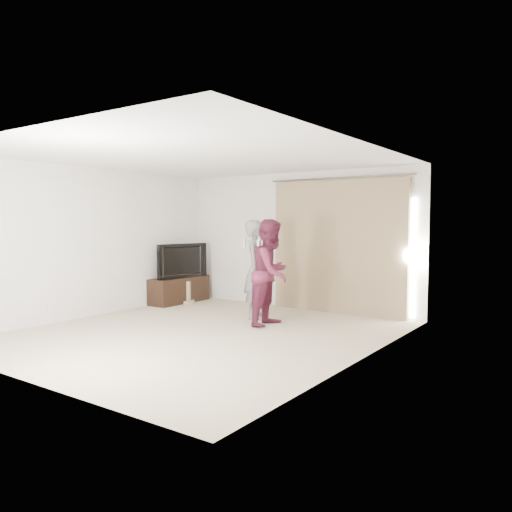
# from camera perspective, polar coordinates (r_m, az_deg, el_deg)

# --- Properties ---
(floor) EXTENTS (5.50, 5.50, 0.00)m
(floor) POSITION_cam_1_polar(r_m,az_deg,el_deg) (7.55, -6.12, -8.78)
(floor) COLOR #C5B394
(floor) RESTS_ON ground
(wall_back) EXTENTS (5.00, 0.04, 2.60)m
(wall_back) POSITION_cam_1_polar(r_m,az_deg,el_deg) (9.62, 4.65, 1.80)
(wall_back) COLOR white
(wall_back) RESTS_ON ground
(wall_left) EXTENTS (0.04, 5.50, 2.60)m
(wall_left) POSITION_cam_1_polar(r_m,az_deg,el_deg) (9.21, -17.99, 1.52)
(wall_left) COLOR white
(wall_left) RESTS_ON ground
(ceiling) EXTENTS (5.00, 5.50, 0.01)m
(ceiling) POSITION_cam_1_polar(r_m,az_deg,el_deg) (7.42, -6.27, 11.19)
(ceiling) COLOR white
(ceiling) RESTS_ON wall_back
(curtain) EXTENTS (2.80, 0.11, 2.46)m
(curtain) POSITION_cam_1_polar(r_m,az_deg,el_deg) (9.13, 9.39, 1.03)
(curtain) COLOR tan
(curtain) RESTS_ON ground
(tv_console) EXTENTS (0.47, 1.36, 0.52)m
(tv_console) POSITION_cam_1_polar(r_m,az_deg,el_deg) (10.37, -8.77, -3.84)
(tv_console) COLOR black
(tv_console) RESTS_ON ground
(tv) EXTENTS (0.36, 1.21, 0.69)m
(tv) POSITION_cam_1_polar(r_m,az_deg,el_deg) (10.31, -8.80, -0.50)
(tv) COLOR black
(tv) RESTS_ON tv_console
(scratching_post) EXTENTS (0.34, 0.34, 0.45)m
(scratching_post) POSITION_cam_1_polar(r_m,az_deg,el_deg) (10.29, -7.99, -4.34)
(scratching_post) COLOR tan
(scratching_post) RESTS_ON ground
(person_man) EXTENTS (0.59, 0.72, 1.69)m
(person_man) POSITION_cam_1_polar(r_m,az_deg,el_deg) (8.56, 0.05, -1.51)
(person_man) COLOR slate
(person_man) RESTS_ON ground
(person_woman) EXTENTS (0.72, 0.88, 1.70)m
(person_woman) POSITION_cam_1_polar(r_m,az_deg,el_deg) (7.97, 1.79, -1.89)
(person_woman) COLOR #581C32
(person_woman) RESTS_ON ground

